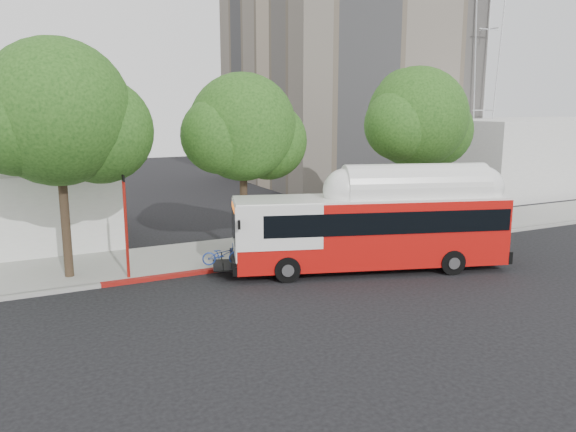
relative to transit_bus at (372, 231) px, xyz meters
name	(u,v)px	position (x,y,z in m)	size (l,w,h in m)	color
ground	(324,287)	(-3.02, -1.14, -1.74)	(120.00, 120.00, 0.00)	black
sidewalk	(259,248)	(-3.02, 5.36, -1.67)	(60.00, 5.00, 0.15)	gray
curb_strip	(282,261)	(-3.02, 2.76, -1.67)	(60.00, 0.30, 0.15)	gray
red_curb_segment	(220,269)	(-6.02, 2.76, -1.66)	(10.00, 0.32, 0.16)	maroon
street_tree_left	(70,118)	(-11.55, 4.42, 4.86)	(6.67, 5.80, 9.74)	#2D2116
street_tree_mid	(250,131)	(-3.62, 4.92, 4.16)	(5.75, 5.00, 8.62)	#2D2116
street_tree_right	(423,121)	(6.42, 4.72, 4.51)	(6.21, 5.40, 9.18)	#2D2116
horizon_block	(532,154)	(26.98, 14.86, 1.26)	(20.00, 12.00, 6.00)	silver
transit_bus	(372,231)	(0.00, 0.00, 0.00)	(12.70, 5.95, 3.73)	red
signal_pole	(126,227)	(-9.85, 3.12, 0.50)	(0.12, 0.41, 4.38)	#AA1A12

